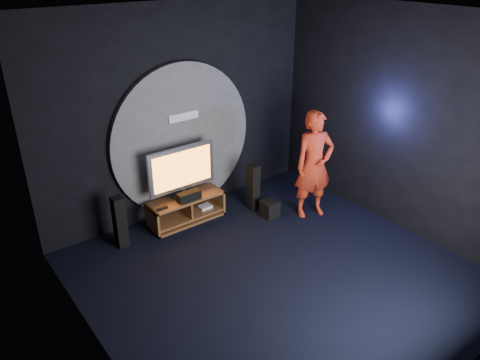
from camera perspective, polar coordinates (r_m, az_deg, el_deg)
name	(u,v)px	position (r m, az deg, el deg)	size (l,w,h in m)	color
floor	(277,275)	(6.80, 4.48, -11.44)	(5.00, 5.00, 0.00)	black
back_wall	(180,113)	(7.81, -7.34, 8.09)	(5.00, 0.04, 3.50)	black
front_wall	(472,254)	(4.60, 26.42, -8.11)	(5.00, 0.04, 3.50)	black
left_wall	(88,225)	(4.77, -18.06, -5.25)	(0.04, 5.00, 3.50)	black
right_wall	(402,123)	(7.71, 19.18, 6.60)	(0.04, 5.00, 3.50)	black
ceiling	(288,15)	(5.44, 5.82, 19.35)	(5.00, 5.00, 0.01)	black
wall_disc_panel	(183,140)	(7.91, -6.95, 4.90)	(2.60, 0.11, 2.60)	#515156
media_console	(187,211)	(7.97, -6.53, -3.73)	(1.31, 0.45, 0.45)	brown
tv	(182,170)	(7.68, -7.11, 1.23)	(1.20, 0.22, 0.88)	#A5A5AC
center_speaker	(189,196)	(7.72, -6.25, -1.97)	(0.40, 0.15, 0.15)	black
remote	(163,209)	(7.54, -9.42, -3.45)	(0.18, 0.05, 0.02)	black
tower_speaker_left	(120,222)	(7.40, -14.44, -4.97)	(0.17, 0.19, 0.84)	black
tower_speaker_right	(253,187)	(8.19, 1.64, -0.89)	(0.17, 0.19, 0.84)	black
subwoofer	(270,209)	(8.09, 3.65, -3.52)	(0.27, 0.27, 0.29)	black
player	(314,165)	(7.90, 9.03, 1.83)	(0.68, 0.45, 1.86)	red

